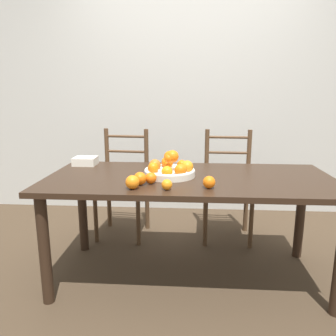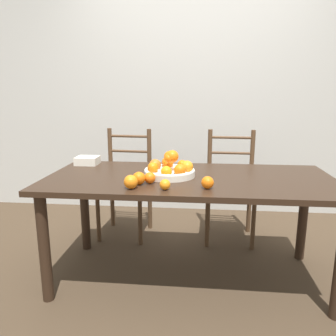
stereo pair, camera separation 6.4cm
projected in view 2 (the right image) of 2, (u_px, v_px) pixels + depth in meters
The scene contains 12 objects.
ground_plane at pixel (188, 276), 2.35m from camera, with size 12.00×12.00×0.00m, color #423323.
wall_back at pixel (195, 92), 3.46m from camera, with size 8.00×0.06×2.60m.
dining_table at pixel (189, 189), 2.20m from camera, with size 1.90×0.88×0.74m.
fruit_bowl at pixel (170, 169), 2.19m from camera, with size 0.34×0.34×0.18m.
orange_loose_0 at pixel (150, 178), 2.01m from camera, with size 0.07×0.07×0.07m.
orange_loose_1 at pixel (131, 182), 1.90m from camera, with size 0.08×0.08×0.08m.
orange_loose_2 at pixel (139, 178), 1.98m from camera, with size 0.08×0.08×0.08m.
orange_loose_3 at pixel (165, 185), 1.88m from camera, with size 0.06×0.06×0.06m.
orange_loose_4 at pixel (208, 182), 1.90m from camera, with size 0.07×0.07×0.07m.
chair_left at pixel (126, 184), 2.99m from camera, with size 0.45×0.43×0.96m.
chair_right at pixel (230, 187), 2.90m from camera, with size 0.44×0.42×0.96m.
book_stack at pixel (87, 161), 2.55m from camera, with size 0.17×0.15×0.06m.
Camera 2 is at (0.07, -2.12, 1.28)m, focal length 35.00 mm.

